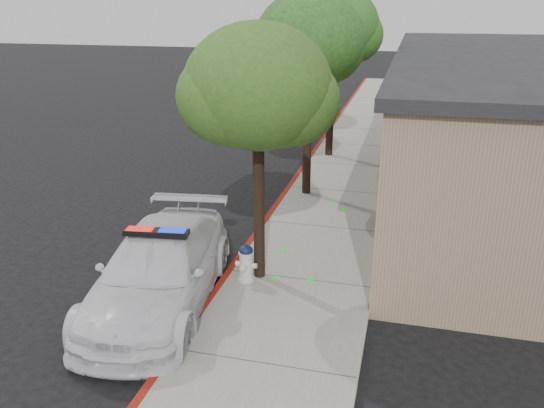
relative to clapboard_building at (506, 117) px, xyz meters
The scene contains 9 objects.
ground 11.42m from the clapboard_building, 126.62° to the right, with size 120.00×120.00×0.00m, color black.
sidewalk 8.13m from the clapboard_building, 130.31° to the right, with size 3.20×60.00×0.15m, color gray.
red_curb 9.18m from the clapboard_building, 137.85° to the right, with size 0.14×60.00×0.16m, color maroon.
clapboard_building is the anchor object (origin of this frame).
police_car 12.98m from the clapboard_building, 126.03° to the right, with size 2.77×5.41×1.62m.
fire_hydrant 11.29m from the clapboard_building, 123.29° to the right, with size 0.47×0.41×0.83m.
street_tree_near 11.02m from the clapboard_building, 123.08° to the right, with size 3.10×2.88×5.27m.
street_tree_mid 7.32m from the clapboard_building, 150.48° to the right, with size 3.09×3.22×5.90m.
street_tree_far 6.61m from the clapboard_building, 169.10° to the left, with size 3.40×3.26×6.14m.
Camera 1 is at (3.64, -10.23, 5.73)m, focal length 36.11 mm.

